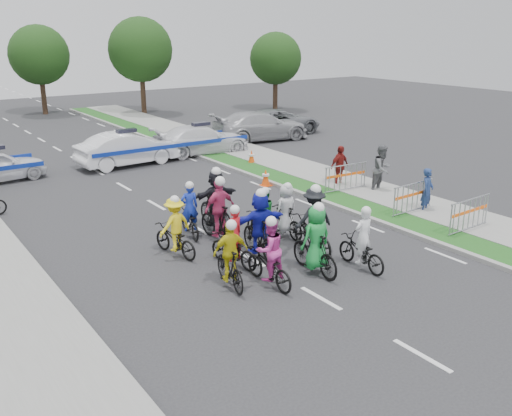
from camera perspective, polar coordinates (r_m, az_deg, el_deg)
ground at (r=13.75m, az=6.50°, el=-8.98°), size 90.00×90.00×0.00m
curb_right at (r=20.37m, az=8.10°, el=0.14°), size 0.20×60.00×0.12m
grass_strip at (r=20.83m, az=9.51°, el=0.46°), size 1.20×60.00×0.11m
sidewalk_right at (r=22.08m, az=12.88°, el=1.27°), size 2.40×60.00×0.13m
rider_0 at (r=15.29m, az=10.50°, el=-3.95°), size 0.67×1.75×1.76m
rider_1 at (r=14.77m, az=5.96°, el=-3.80°), size 0.85×1.89×1.96m
rider_2 at (r=14.05m, az=1.31°, el=-5.20°), size 0.77×1.80×1.84m
rider_3 at (r=13.99m, az=-2.61°, el=-5.31°), size 0.94×1.74×1.77m
rider_4 at (r=16.10m, az=5.69°, el=-1.86°), size 1.22×2.08×2.03m
rider_5 at (r=15.69m, az=0.35°, el=-2.08°), size 1.65×1.96×2.00m
rider_6 at (r=15.22m, az=-2.27°, el=-3.78°), size 0.92×1.79×1.74m
rider_7 at (r=17.28m, az=2.97°, el=-0.76°), size 0.73×1.66×1.74m
rider_8 at (r=16.95m, az=0.72°, el=-1.28°), size 0.70×1.65×1.69m
rider_9 at (r=16.91m, az=-3.69°, el=-0.86°), size 1.04×1.95×2.02m
rider_10 at (r=15.99m, az=-8.12°, el=-2.43°), size 1.08×1.83×1.78m
rider_11 at (r=17.92m, az=-4.05°, el=0.46°), size 1.62×1.94×2.03m
rider_12 at (r=17.51m, az=-6.68°, el=-0.95°), size 0.94×1.80×1.75m
police_car_1 at (r=26.98m, az=-12.72°, el=5.78°), size 4.73×1.89×1.53m
police_car_2 at (r=28.93m, az=-5.48°, el=6.82°), size 5.10×2.50×1.43m
civilian_sedan at (r=32.26m, az=0.44°, el=8.20°), size 5.82×3.09×1.61m
civilian_suv at (r=34.31m, az=2.18°, el=8.65°), size 5.48×2.80×1.48m
spectator_0 at (r=20.35m, az=16.75°, el=1.66°), size 0.66×0.55×1.57m
spectator_1 at (r=22.42m, az=12.50°, el=3.84°), size 1.02×0.86×1.86m
spectator_2 at (r=22.97m, az=8.36°, el=4.14°), size 1.00×0.49×1.66m
barrier_0 at (r=18.78m, az=20.53°, el=-0.76°), size 2.02×0.58×1.12m
barrier_1 at (r=20.05m, az=15.38°, el=0.88°), size 2.02×0.59×1.12m
barrier_2 at (r=22.18m, az=8.95°, el=2.91°), size 2.03×0.65×1.12m
cone_0 at (r=22.95m, az=0.97°, el=3.06°), size 0.40×0.40×0.70m
cone_1 at (r=26.55m, az=-0.45°, el=5.09°), size 0.40×0.40×0.70m
tree_1 at (r=42.79m, az=-11.47°, el=15.24°), size 4.55×4.55×6.82m
tree_2 at (r=43.91m, az=1.97°, el=14.71°), size 3.85×3.85×5.77m
tree_4 at (r=44.62m, az=-20.88°, el=14.10°), size 4.20×4.20×6.30m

